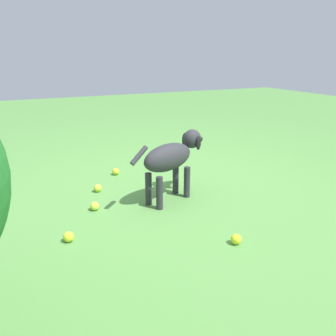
{
  "coord_description": "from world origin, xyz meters",
  "views": [
    {
      "loc": [
        -1.19,
        -2.35,
        1.1
      ],
      "look_at": [
        -0.17,
        -0.16,
        0.27
      ],
      "focal_mm": 35.49,
      "sensor_mm": 36.0,
      "label": 1
    }
  ],
  "objects_px": {
    "tennis_ball_4": "(116,172)",
    "water_bowl": "(157,157)",
    "tennis_ball_0": "(69,237)",
    "tennis_ball_1": "(98,188)",
    "dog": "(172,157)",
    "tennis_ball_3": "(95,206)",
    "tennis_ball_2": "(236,239)"
  },
  "relations": [
    {
      "from": "tennis_ball_4",
      "to": "water_bowl",
      "type": "distance_m",
      "value": 0.61
    },
    {
      "from": "tennis_ball_0",
      "to": "tennis_ball_1",
      "type": "bearing_deg",
      "value": 63.39
    },
    {
      "from": "dog",
      "to": "tennis_ball_4",
      "type": "relative_size",
      "value": 11.24
    },
    {
      "from": "tennis_ball_0",
      "to": "tennis_ball_4",
      "type": "bearing_deg",
      "value": 59.72
    },
    {
      "from": "dog",
      "to": "tennis_ball_4",
      "type": "bearing_deg",
      "value": 87.4
    },
    {
      "from": "dog",
      "to": "tennis_ball_0",
      "type": "distance_m",
      "value": 0.97
    },
    {
      "from": "tennis_ball_0",
      "to": "tennis_ball_3",
      "type": "xyz_separation_m",
      "value": [
        0.25,
        0.37,
        0.0
      ]
    },
    {
      "from": "tennis_ball_0",
      "to": "water_bowl",
      "type": "xyz_separation_m",
      "value": [
        1.16,
        1.31,
        -0.0
      ]
    },
    {
      "from": "tennis_ball_1",
      "to": "dog",
      "type": "bearing_deg",
      "value": -37.85
    },
    {
      "from": "tennis_ball_2",
      "to": "dog",
      "type": "bearing_deg",
      "value": 94.77
    },
    {
      "from": "tennis_ball_0",
      "to": "tennis_ball_4",
      "type": "relative_size",
      "value": 1.0
    },
    {
      "from": "tennis_ball_1",
      "to": "tennis_ball_4",
      "type": "relative_size",
      "value": 1.0
    },
    {
      "from": "dog",
      "to": "tennis_ball_2",
      "type": "xyz_separation_m",
      "value": [
        0.06,
        -0.77,
        -0.32
      ]
    },
    {
      "from": "tennis_ball_3",
      "to": "tennis_ball_4",
      "type": "bearing_deg",
      "value": 61.87
    },
    {
      "from": "tennis_ball_3",
      "to": "water_bowl",
      "type": "xyz_separation_m",
      "value": [
        0.91,
        0.95,
        -0.0
      ]
    },
    {
      "from": "tennis_ball_3",
      "to": "water_bowl",
      "type": "distance_m",
      "value": 1.32
    },
    {
      "from": "dog",
      "to": "tennis_ball_4",
      "type": "height_order",
      "value": "dog"
    },
    {
      "from": "tennis_ball_2",
      "to": "water_bowl",
      "type": "xyz_separation_m",
      "value": [
        0.24,
        1.77,
        -0.0
      ]
    },
    {
      "from": "tennis_ball_4",
      "to": "tennis_ball_1",
      "type": "bearing_deg",
      "value": -127.08
    },
    {
      "from": "dog",
      "to": "tennis_ball_3",
      "type": "relative_size",
      "value": 11.24
    },
    {
      "from": "dog",
      "to": "tennis_ball_4",
      "type": "distance_m",
      "value": 0.84
    },
    {
      "from": "tennis_ball_1",
      "to": "tennis_ball_3",
      "type": "xyz_separation_m",
      "value": [
        -0.11,
        -0.34,
        0.0
      ]
    },
    {
      "from": "tennis_ball_1",
      "to": "tennis_ball_2",
      "type": "xyz_separation_m",
      "value": [
        0.57,
        -1.17,
        0.0
      ]
    },
    {
      "from": "tennis_ball_0",
      "to": "tennis_ball_2",
      "type": "bearing_deg",
      "value": -26.47
    },
    {
      "from": "tennis_ball_2",
      "to": "water_bowl",
      "type": "height_order",
      "value": "tennis_ball_2"
    },
    {
      "from": "dog",
      "to": "tennis_ball_3",
      "type": "bearing_deg",
      "value": 153.44
    },
    {
      "from": "dog",
      "to": "water_bowl",
      "type": "xyz_separation_m",
      "value": [
        0.3,
        1.0,
        -0.32
      ]
    },
    {
      "from": "water_bowl",
      "to": "dog",
      "type": "bearing_deg",
      "value": -106.83
    },
    {
      "from": "tennis_ball_4",
      "to": "water_bowl",
      "type": "bearing_deg",
      "value": 25.9
    },
    {
      "from": "dog",
      "to": "tennis_ball_0",
      "type": "height_order",
      "value": "dog"
    },
    {
      "from": "water_bowl",
      "to": "tennis_ball_0",
      "type": "bearing_deg",
      "value": -131.51
    },
    {
      "from": "tennis_ball_1",
      "to": "tennis_ball_2",
      "type": "bearing_deg",
      "value": -63.92
    }
  ]
}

